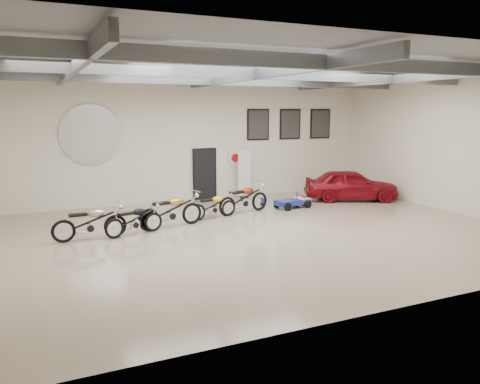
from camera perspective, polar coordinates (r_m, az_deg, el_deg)
name	(u,v)px	position (r m, az deg, el deg)	size (l,w,h in m)	color
floor	(256,234)	(14.31, 1.98, -5.10)	(16.00, 12.00, 0.01)	tan
ceiling	(257,65)	(13.88, 2.10, 15.26)	(16.00, 12.00, 0.01)	slate
back_wall	(192,140)	(19.43, -5.85, 6.30)	(16.00, 0.02, 5.00)	#EFE5CD
right_wall	(453,144)	(18.82, 24.56, 5.35)	(0.02, 12.00, 5.00)	#EFE5CD
ceiling_beams	(257,74)	(13.86, 2.10, 14.23)	(15.80, 11.80, 0.32)	slate
door	(205,175)	(19.68, -4.34, 2.13)	(0.92, 0.08, 2.10)	black
logo_plaque	(91,135)	(18.49, -17.73, 6.64)	(2.30, 0.06, 1.16)	silver
poster_left	(258,125)	(20.51, 2.22, 8.21)	(1.05, 0.08, 1.35)	black
poster_mid	(290,124)	(21.26, 6.13, 8.22)	(1.05, 0.08, 1.35)	black
poster_right	(320,124)	(22.11, 9.75, 8.20)	(1.05, 0.08, 1.35)	black
oil_sign	(235,158)	(20.12, -0.61, 4.19)	(0.72, 0.10, 0.72)	white
banner_stand	(244,175)	(19.89, 0.53, 2.10)	(0.54, 0.22, 2.01)	white
motorcycle_silver	(90,222)	(14.19, -17.86, -3.47)	(2.07, 0.64, 1.08)	silver
motorcycle_black	(134,219)	(14.41, -12.77, -3.27)	(1.85, 0.57, 0.96)	silver
motorcycle_gold	(171,210)	(15.09, -8.44, -2.17)	(2.21, 0.68, 1.15)	silver
motorcycle_yellow	(214,205)	(16.22, -3.25, -1.64)	(1.78, 0.55, 0.93)	silver
motorcycle_red	(244,198)	(16.98, 0.46, -0.74)	(2.18, 0.67, 1.13)	silver
go_kart	(295,200)	(18.16, 6.77, -0.93)	(1.71, 0.77, 0.62)	navy
vintage_car	(351,185)	(20.03, 13.36, 0.86)	(3.80, 1.53, 1.30)	maroon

